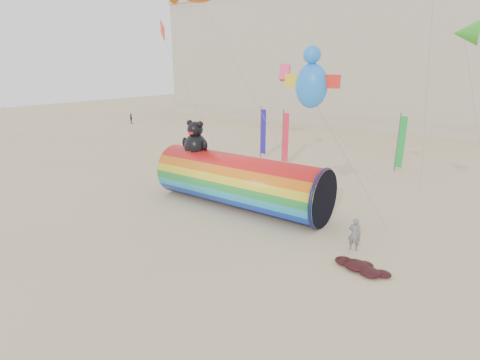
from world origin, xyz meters
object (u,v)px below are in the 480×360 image
Objects in this scene: hotel_building at (334,58)px; fabric_bundle at (360,267)px; kite_handler at (354,234)px; windsock_assembly at (239,180)px.

hotel_building is 23.06× the size of fabric_bundle.
kite_handler is at bearing 118.22° from fabric_bundle.
kite_handler is (19.75, -44.63, -9.45)m from hotel_building.
fabric_bundle is (0.97, -1.81, -0.69)m from kite_handler.
kite_handler is at bearing -66.13° from hotel_building.
hotel_building is at bearing -77.59° from kite_handler.
kite_handler reaches higher than fabric_bundle.
hotel_building is 35.07× the size of kite_handler.
kite_handler is (8.36, -1.68, -0.97)m from windsock_assembly.
kite_handler is 0.66× the size of fabric_bundle.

